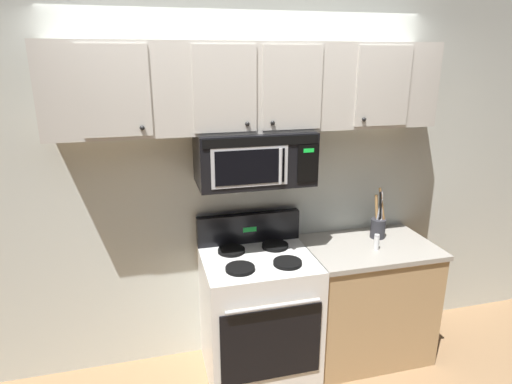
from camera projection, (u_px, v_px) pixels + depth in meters
The scene contains 7 objects.
back_wall at pixel (246, 180), 3.17m from camera, with size 5.20×0.10×2.70m, color silver.
stove_range at pixel (258, 313), 3.09m from camera, with size 0.76×0.69×1.12m.
over_range_microwave at pixel (254, 157), 2.87m from camera, with size 0.76×0.43×0.35m.
upper_cabinets at pixel (253, 87), 2.76m from camera, with size 2.50×0.36×0.55m.
counter_segment at pixel (365, 299), 3.30m from camera, with size 0.93×0.65×0.90m.
utensil_crock_charcoal at pixel (378, 225), 3.27m from camera, with size 0.11×0.11×0.39m.
salt_shaker at pixel (377, 242), 3.07m from camera, with size 0.04×0.04×0.11m.
Camera 1 is at (-0.70, -2.18, 2.21)m, focal length 30.54 mm.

